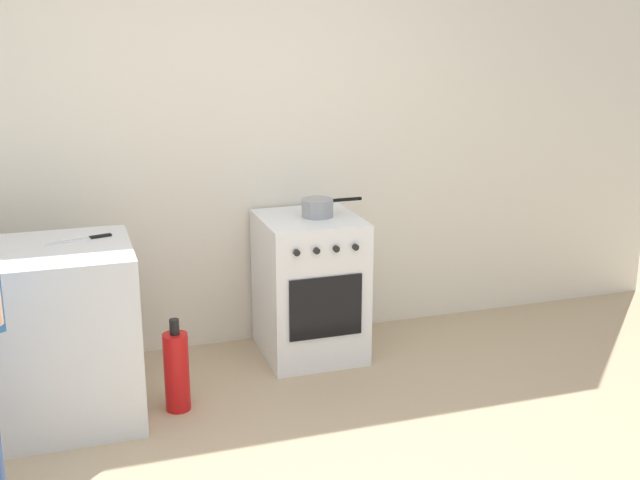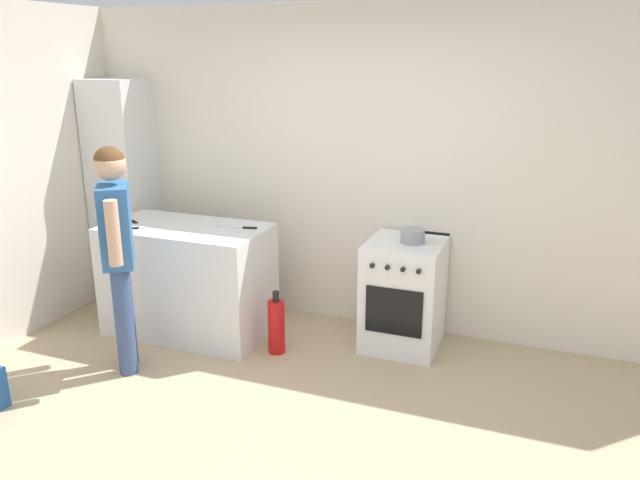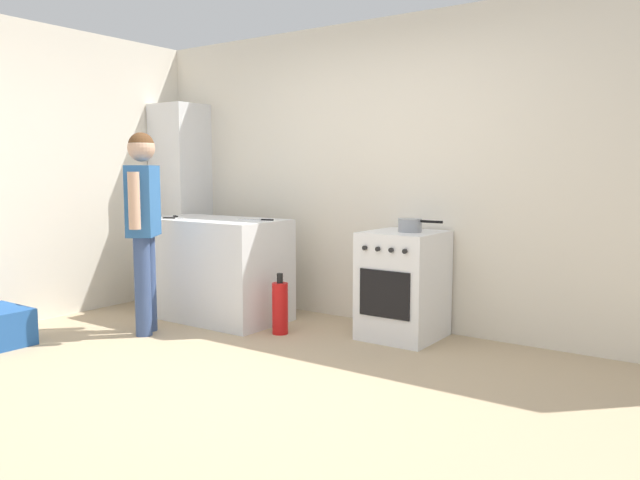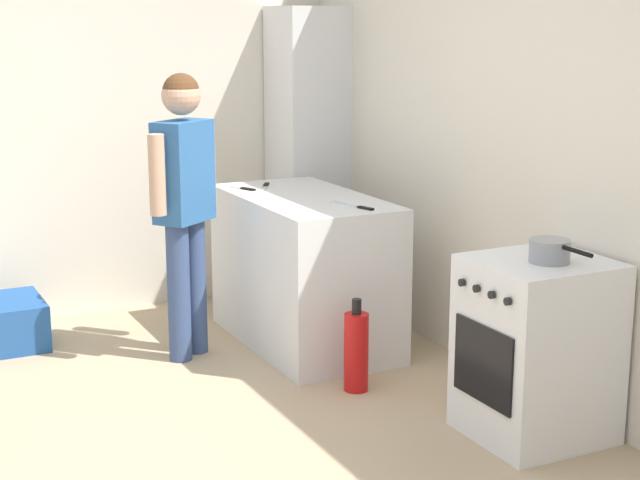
% 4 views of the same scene
% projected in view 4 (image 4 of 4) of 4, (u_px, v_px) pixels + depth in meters
% --- Properties ---
extents(ground_plane, '(8.00, 8.00, 0.00)m').
position_uv_depth(ground_plane, '(191.00, 471.00, 4.25)').
color(ground_plane, tan).
extents(back_wall, '(6.00, 0.10, 2.60)m').
position_uv_depth(back_wall, '(560.00, 148.00, 4.81)').
color(back_wall, silver).
rests_on(back_wall, ground).
extents(side_wall_left, '(0.10, 3.10, 2.60)m').
position_uv_depth(side_wall_left, '(111.00, 115.00, 6.40)').
color(side_wall_left, silver).
rests_on(side_wall_left, ground).
extents(counter_unit, '(1.30, 0.70, 0.90)m').
position_uv_depth(counter_unit, '(305.00, 270.00, 5.85)').
color(counter_unit, silver).
rests_on(counter_unit, ground).
extents(oven_left, '(0.57, 0.62, 0.85)m').
position_uv_depth(oven_left, '(537.00, 349.00, 4.54)').
color(oven_left, white).
rests_on(oven_left, ground).
extents(pot, '(0.36, 0.18, 0.10)m').
position_uv_depth(pot, '(550.00, 251.00, 4.39)').
color(pot, gray).
rests_on(pot, oven_left).
extents(knife_carving, '(0.33, 0.11, 0.01)m').
position_uv_depth(knife_carving, '(354.00, 206.00, 5.43)').
color(knife_carving, silver).
rests_on(knife_carving, counter_unit).
extents(knife_bread, '(0.32, 0.21, 0.01)m').
position_uv_depth(knife_bread, '(264.00, 188.00, 6.01)').
color(knife_bread, silver).
rests_on(knife_bread, counter_unit).
extents(knife_paring, '(0.20, 0.11, 0.01)m').
position_uv_depth(knife_paring, '(244.00, 189.00, 5.98)').
color(knife_paring, silver).
rests_on(knife_paring, counter_unit).
extents(person, '(0.37, 0.48, 1.63)m').
position_uv_depth(person, '(184.00, 191.00, 5.50)').
color(person, '#384C7A').
rests_on(person, ground).
extents(fire_extinguisher, '(0.13, 0.13, 0.50)m').
position_uv_depth(fire_extinguisher, '(356.00, 351.00, 5.14)').
color(fire_extinguisher, red).
rests_on(fire_extinguisher, ground).
extents(recycling_crate_lower, '(0.52, 0.36, 0.28)m').
position_uv_depth(recycling_crate_lower, '(12.00, 322.00, 5.88)').
color(recycling_crate_lower, '#235193').
rests_on(recycling_crate_lower, ground).
extents(larder_cabinet, '(0.48, 0.44, 2.00)m').
position_uv_depth(larder_cabinet, '(307.00, 155.00, 6.77)').
color(larder_cabinet, silver).
rests_on(larder_cabinet, ground).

